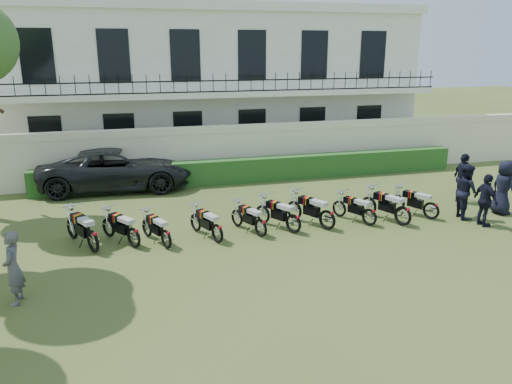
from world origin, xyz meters
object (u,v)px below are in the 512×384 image
motorcycle_9 (432,207)px  inspector (13,268)px  motorcycle_8 (403,211)px  officer_3 (503,187)px  motorcycle_3 (217,229)px  officer_2 (486,200)px  motorcycle_0 (93,236)px  motorcycle_2 (166,235)px  motorcycle_5 (294,219)px  motorcycle_6 (327,215)px  officer_4 (466,191)px  motorcycle_4 (261,224)px  motorcycle_7 (370,213)px  suv (117,169)px  officer_5 (463,178)px  motorcycle_1 (133,233)px

motorcycle_9 → inspector: inspector is taller
motorcycle_8 → officer_3: bearing=-19.8°
motorcycle_3 → officer_2: bearing=-27.7°
motorcycle_0 → motorcycle_2: 1.97m
motorcycle_5 → motorcycle_8: bearing=-35.6°
officer_3 → motorcycle_6: bearing=84.5°
inspector → officer_4: bearing=104.3°
motorcycle_9 → officer_3: (2.67, -0.06, 0.47)m
motorcycle_2 → motorcycle_6: 4.94m
motorcycle_4 → motorcycle_5: motorcycle_5 is taller
officer_4 → motorcycle_7: bearing=100.0°
suv → officer_5: bearing=-110.2°
motorcycle_8 → officer_2: size_ratio=1.10×
motorcycle_4 → motorcycle_8: motorcycle_8 is taller
motorcycle_4 → motorcycle_5: size_ratio=0.98×
motorcycle_4 → officer_5: 8.10m
motorcycle_0 → officer_2: 11.87m
motorcycle_9 → officer_5: officer_5 is taller
motorcycle_4 → officer_2: size_ratio=0.96×
officer_5 → officer_4: bearing=155.9°
motorcycle_9 → motorcycle_0: bearing=149.9°
motorcycle_3 → motorcycle_7: size_ratio=1.06×
motorcycle_0 → motorcycle_2: (1.96, -0.22, -0.07)m
motorcycle_4 → motorcycle_5: bearing=-21.1°
motorcycle_8 → suv: (-8.66, 6.88, 0.32)m
motorcycle_6 → officer_5: bearing=-16.7°
motorcycle_7 → officer_3: size_ratio=0.85×
motorcycle_9 → inspector: bearing=161.3°
motorcycle_9 → officer_2: 1.62m
motorcycle_6 → motorcycle_4: bearing=151.3°
motorcycle_5 → suv: bearing=97.0°
motorcycle_3 → inspector: inspector is taller
motorcycle_7 → inspector: size_ratio=0.94×
motorcycle_3 → suv: (-2.74, 6.77, 0.37)m
motorcycle_1 → inspector: size_ratio=0.95×
motorcycle_1 → officer_4: size_ratio=0.87×
officer_5 → motorcycle_7: bearing=116.7°
motorcycle_9 → officer_5: 2.59m
motorcycle_1 → motorcycle_4: 3.67m
motorcycle_2 → motorcycle_4: 2.80m
suv → officer_2: (11.15, -7.52, 0.03)m
motorcycle_1 → motorcycle_2: size_ratio=0.98×
motorcycle_8 → officer_5: 3.79m
motorcycle_0 → suv: 6.63m
motorcycle_7 → officer_2: 3.64m
motorcycle_7 → suv: (-7.65, 6.60, 0.38)m
motorcycle_5 → motorcycle_9: motorcycle_5 is taller
officer_3 → officer_2: bearing=116.9°
suv → motorcycle_1: bearing=-173.2°
motorcycle_2 → officer_5: (10.76, 1.59, 0.48)m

